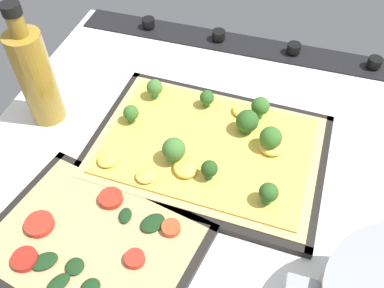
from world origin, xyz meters
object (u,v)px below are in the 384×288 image
object	(u,v)px
broccoli_pizza	(209,144)
veggie_pizza_back	(91,243)
baking_tray_front	(207,151)
baking_tray_back	(92,246)
oil_bottle	(36,76)

from	to	relation	value
broccoli_pizza	veggie_pizza_back	xyz separation A→B (cm)	(11.08, 21.54, -0.72)
baking_tray_front	baking_tray_back	world-z (taller)	same
baking_tray_back	oil_bottle	bearing A→B (deg)	-48.65
baking_tray_front	baking_tray_back	bearing A→B (deg)	63.50
veggie_pizza_back	baking_tray_back	bearing A→B (deg)	155.90
baking_tray_back	broccoli_pizza	bearing A→B (deg)	-116.91
veggie_pizza_back	oil_bottle	distance (cm)	29.57
baking_tray_front	oil_bottle	size ratio (longest dim) A/B	1.76
baking_tray_front	veggie_pizza_back	world-z (taller)	veggie_pizza_back
baking_tray_back	veggie_pizza_back	world-z (taller)	veggie_pizza_back
broccoli_pizza	veggie_pizza_back	bearing A→B (deg)	62.78
broccoli_pizza	oil_bottle	xyz separation A→B (cm)	(29.82, 0.17, 7.43)
oil_bottle	baking_tray_back	bearing A→B (deg)	131.35
veggie_pizza_back	oil_bottle	world-z (taller)	oil_bottle
baking_tray_front	veggie_pizza_back	size ratio (longest dim) A/B	1.31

